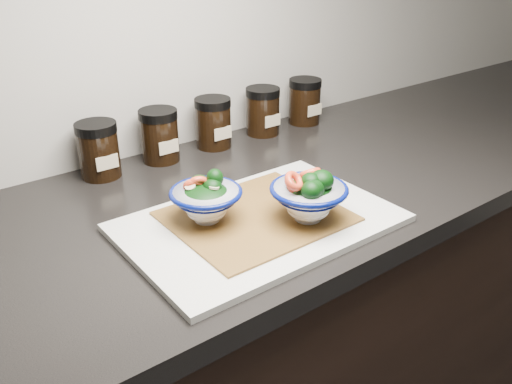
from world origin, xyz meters
TOP-DOWN VIEW (x-y plane):
  - cabinet at (0.00, 1.45)m, footprint 3.43×0.58m
  - countertop at (0.00, 1.45)m, footprint 3.50×0.60m
  - cutting_board at (-0.14, 1.34)m, footprint 0.45×0.30m
  - bamboo_mat at (-0.14, 1.34)m, footprint 0.28×0.24m
  - bowl_left at (-0.21, 1.38)m, footprint 0.12×0.12m
  - bowl_right at (-0.08, 1.28)m, footprint 0.13×0.13m
  - spice_jar_a at (-0.27, 1.69)m, footprint 0.08×0.08m
  - spice_jar_b at (-0.13, 1.69)m, footprint 0.08×0.08m
  - spice_jar_c at (0.00, 1.69)m, footprint 0.08×0.08m
  - spice_jar_d at (0.14, 1.69)m, footprint 0.08×0.08m
  - spice_jar_e at (0.28, 1.69)m, footprint 0.08×0.08m

SIDE VIEW (x-z plane):
  - cabinet at x=0.00m, z-range 0.00..0.86m
  - countertop at x=0.00m, z-range 0.86..0.90m
  - cutting_board at x=-0.14m, z-range 0.90..0.91m
  - bamboo_mat at x=-0.14m, z-range 0.91..0.92m
  - bowl_left at x=-0.21m, z-range 0.91..1.00m
  - spice_jar_a at x=-0.27m, z-range 0.90..1.01m
  - spice_jar_b at x=-0.13m, z-range 0.90..1.01m
  - spice_jar_c at x=0.00m, z-range 0.90..1.01m
  - spice_jar_d at x=0.14m, z-range 0.90..1.01m
  - spice_jar_e at x=0.28m, z-range 0.90..1.01m
  - bowl_right at x=-0.08m, z-range 0.91..1.01m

